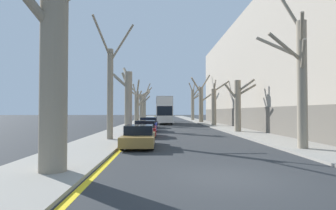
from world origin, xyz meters
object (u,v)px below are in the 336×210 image
at_px(street_tree_left_3, 137,106).
at_px(street_tree_left_5, 145,104).
at_px(street_tree_left_4, 141,105).
at_px(parked_car_0, 139,136).
at_px(parked_car_2, 148,125).
at_px(parked_car_3, 150,123).
at_px(street_tree_right_4, 193,102).
at_px(street_tree_right_1, 238,104).
at_px(street_tree_left_0, 57,54).
at_px(street_tree_right_2, 214,104).
at_px(street_tree_right_0, 300,77).
at_px(double_decker_bus, 164,109).
at_px(street_tree_right_3, 201,102).
at_px(street_tree_left_1, 110,87).
at_px(parked_car_1, 145,129).
at_px(street_tree_left_2, 128,97).

bearing_deg(street_tree_left_3, street_tree_left_5, 90.24).
xyz_separation_m(street_tree_left_4, parked_car_0, (2.45, -35.52, -2.72)).
bearing_deg(parked_car_2, parked_car_3, 90.00).
bearing_deg(street_tree_right_4, street_tree_right_1, -90.07).
xyz_separation_m(street_tree_left_0, street_tree_right_2, (11.22, 28.41, -0.86)).
relative_size(street_tree_right_0, double_decker_bus, 0.86).
distance_m(street_tree_left_5, street_tree_right_0, 49.41).
bearing_deg(street_tree_right_4, street_tree_right_3, -89.82).
distance_m(street_tree_left_0, parked_car_3, 25.19).
xyz_separation_m(street_tree_left_0, street_tree_right_3, (11.28, 40.44, -0.13)).
height_order(street_tree_left_4, street_tree_left_5, street_tree_left_5).
height_order(street_tree_left_1, parked_car_1, street_tree_left_1).
bearing_deg(street_tree_left_5, street_tree_right_1, -72.69).
bearing_deg(double_decker_bus, parked_car_2, -96.74).
height_order(street_tree_left_2, street_tree_left_3, street_tree_left_2).
bearing_deg(parked_car_1, street_tree_right_3, 71.58).
xyz_separation_m(street_tree_left_0, double_decker_bus, (4.17, 35.79, -1.47)).
bearing_deg(street_tree_right_2, street_tree_right_1, -90.13).
relative_size(street_tree_right_4, parked_car_3, 2.03).
relative_size(street_tree_left_4, parked_car_3, 1.63).
relative_size(street_tree_left_0, parked_car_1, 2.27).
height_order(street_tree_left_5, street_tree_right_4, street_tree_right_4).
distance_m(street_tree_right_3, parked_car_0, 35.00).
bearing_deg(parked_car_1, street_tree_right_1, 22.64).
bearing_deg(street_tree_right_1, street_tree_left_0, -123.44).
xyz_separation_m(street_tree_right_1, street_tree_right_2, (0.03, 11.46, 0.27)).
bearing_deg(street_tree_left_0, street_tree_right_3, 74.42).
distance_m(street_tree_left_0, street_tree_left_4, 42.32).
bearing_deg(street_tree_right_3, street_tree_left_4, 170.78).
distance_m(street_tree_left_4, parked_car_2, 23.38).
relative_size(street_tree_left_0, street_tree_left_2, 1.22).
relative_size(street_tree_left_5, parked_car_2, 2.04).
distance_m(street_tree_left_2, street_tree_right_2, 13.64).
height_order(street_tree_left_0, street_tree_right_1, street_tree_left_0).
bearing_deg(street_tree_left_0, street_tree_left_5, 90.12).
bearing_deg(street_tree_left_1, street_tree_right_0, -24.34).
relative_size(street_tree_left_2, double_decker_bus, 0.71).
height_order(street_tree_left_5, parked_car_1, street_tree_left_5).
height_order(street_tree_left_3, parked_car_3, street_tree_left_3).
bearing_deg(double_decker_bus, street_tree_right_3, 33.18).
bearing_deg(street_tree_left_3, street_tree_right_4, 62.23).
bearing_deg(street_tree_left_1, parked_car_3, 81.04).
xyz_separation_m(street_tree_left_0, street_tree_right_0, (10.98, 5.06, -0.04)).
relative_size(street_tree_right_4, double_decker_bus, 0.86).
bearing_deg(street_tree_left_0, parked_car_1, 80.51).
bearing_deg(street_tree_right_1, street_tree_right_4, 89.93).
bearing_deg(parked_car_3, street_tree_right_0, -66.10).
relative_size(street_tree_right_3, double_decker_bus, 0.88).
relative_size(street_tree_left_4, street_tree_right_1, 1.38).
relative_size(street_tree_left_4, street_tree_right_4, 0.80).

